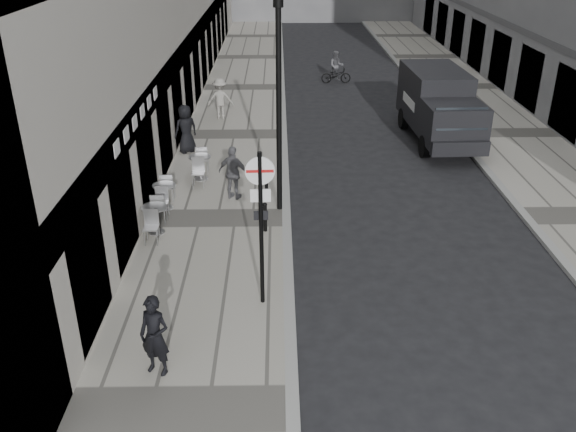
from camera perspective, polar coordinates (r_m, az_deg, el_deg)
name	(u,v)px	position (r m, az deg, el deg)	size (l,w,h in m)	color
sidewalk	(234,135)	(24.84, -5.05, 7.52)	(4.00, 60.00, 0.12)	#9D988E
far_sidewalk	(505,134)	(26.44, 19.68, 7.24)	(4.00, 60.00, 0.12)	#9D988E
walking_man	(155,336)	(11.77, -12.36, -10.91)	(0.60, 0.40, 1.66)	black
sign_post	(261,210)	(12.78, -2.57, 0.59)	(0.62, 0.10, 3.59)	black
lamppost	(279,97)	(17.04, -0.86, 11.06)	(0.27, 0.27, 6.08)	black
bollard_near	(266,184)	(18.89, -2.03, 3.03)	(0.11, 0.11, 0.81)	black
bollard_far	(265,218)	(16.73, -2.15, -0.17)	(0.11, 0.11, 0.80)	black
panel_van	(438,103)	(24.68, 13.90, 10.22)	(2.28, 5.71, 2.65)	black
cyclist	(336,71)	(33.35, 4.53, 13.40)	(1.58, 0.61, 1.69)	black
pedestrian_a	(233,173)	(18.63, -5.12, 4.04)	(0.98, 0.41, 1.68)	slate
pedestrian_b	(220,99)	(26.72, -6.35, 10.86)	(1.12, 0.64, 1.73)	gray
pedestrian_c	(186,129)	(22.75, -9.54, 8.03)	(0.87, 0.57, 1.78)	black
cafe_table_near	(155,217)	(17.00, -12.32, -0.11)	(0.72, 1.62, 0.92)	#A3A4A5
cafe_table_mid	(200,166)	(20.32, -8.20, 4.69)	(0.74, 1.67, 0.95)	#B6B5B8
cafe_table_far	(165,194)	(18.41, -11.45, 2.00)	(0.69, 1.56, 0.89)	silver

